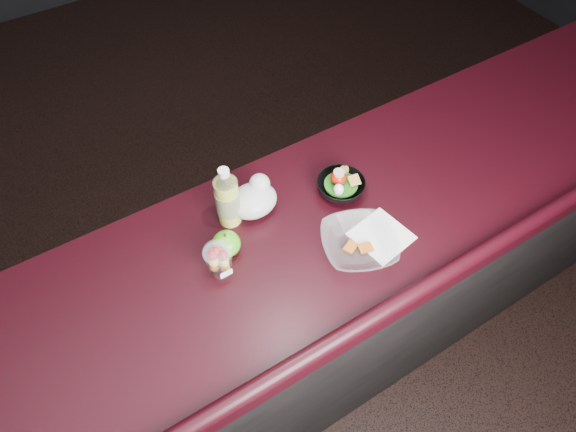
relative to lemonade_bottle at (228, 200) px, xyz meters
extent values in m
cube|color=black|center=(-0.02, -0.17, -0.62)|extent=(4.00, 0.65, 0.98)
cube|color=black|center=(-0.02, -0.17, -0.11)|extent=(4.06, 0.71, 0.04)
cylinder|color=gold|center=(0.00, 0.00, -0.01)|extent=(0.07, 0.07, 0.18)
cylinder|color=white|center=(0.00, 0.00, -0.01)|extent=(0.08, 0.08, 0.18)
cone|color=white|center=(0.00, 0.00, 0.10)|extent=(0.07, 0.07, 0.03)
cylinder|color=white|center=(0.00, 0.00, 0.12)|extent=(0.03, 0.03, 0.02)
cylinder|color=#072D99|center=(0.00, 0.00, -0.01)|extent=(0.08, 0.08, 0.08)
ellipsoid|color=white|center=(-0.11, -0.16, 0.00)|extent=(0.09, 0.09, 0.05)
ellipsoid|color=#318A10|center=(-0.06, -0.10, -0.06)|extent=(0.09, 0.09, 0.08)
cylinder|color=black|center=(-0.06, -0.10, -0.01)|extent=(0.01, 0.01, 0.01)
ellipsoid|color=silver|center=(0.08, -0.01, -0.05)|extent=(0.16, 0.13, 0.09)
sphere|color=silver|center=(0.12, 0.02, -0.01)|extent=(0.07, 0.07, 0.07)
imported|color=black|center=(0.37, -0.09, -0.07)|extent=(0.17, 0.17, 0.05)
cylinder|color=#0F470C|center=(0.37, -0.09, -0.06)|extent=(0.11, 0.11, 0.01)
ellipsoid|color=#B71307|center=(0.36, -0.08, -0.04)|extent=(0.05, 0.05, 0.04)
cylinder|color=beige|center=(0.36, -0.08, -0.01)|extent=(0.04, 0.04, 0.01)
ellipsoid|color=white|center=(0.34, -0.11, -0.04)|extent=(0.03, 0.03, 0.04)
imported|color=silver|center=(0.28, -0.31, -0.07)|extent=(0.30, 0.30, 0.06)
cube|color=#990F0C|center=(0.26, -0.30, -0.08)|extent=(0.05, 0.05, 0.01)
cube|color=#990F0C|center=(0.30, -0.32, -0.08)|extent=(0.05, 0.04, 0.01)
cube|color=white|center=(0.37, -0.31, -0.09)|extent=(0.18, 0.18, 0.00)
camera|label=1|loc=(-0.37, -0.95, 1.21)|focal=32.00mm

